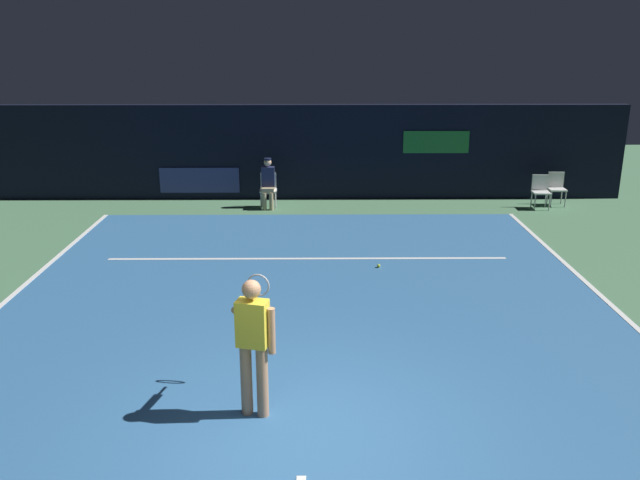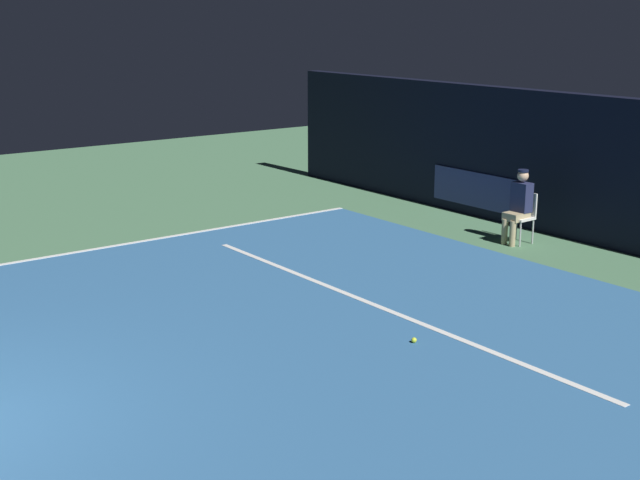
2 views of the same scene
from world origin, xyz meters
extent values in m
plane|color=#4C7A56|center=(0.00, 4.38, 0.00)|extent=(33.37, 33.37, 0.00)
cube|color=#336699|center=(0.00, 4.38, 0.01)|extent=(10.43, 10.76, 0.01)
cube|color=white|center=(5.16, 4.38, 0.01)|extent=(0.10, 10.76, 0.01)
cube|color=white|center=(-5.16, 4.38, 0.01)|extent=(0.10, 10.76, 0.01)
cube|color=white|center=(0.00, 6.27, 0.01)|extent=(8.13, 0.10, 0.01)
cube|color=black|center=(0.00, 11.63, 1.30)|extent=(17.38, 0.30, 2.60)
cube|color=navy|center=(-3.04, 11.47, 0.55)|extent=(2.20, 0.04, 0.70)
cube|color=#1E6B2D|center=(3.48, 11.47, 1.60)|extent=(1.80, 0.04, 0.60)
cylinder|color=tan|center=(-0.48, 0.46, 0.46)|extent=(0.14, 0.14, 0.92)
cylinder|color=tan|center=(-0.67, 0.51, 0.46)|extent=(0.14, 0.14, 0.92)
cube|color=yellow|center=(-0.57, 0.48, 1.20)|extent=(0.40, 0.30, 0.56)
sphere|color=tan|center=(-0.57, 0.48, 1.62)|extent=(0.22, 0.22, 0.22)
cylinder|color=tan|center=(-0.71, 0.74, 1.35)|extent=(0.21, 0.51, 0.09)
cylinder|color=tan|center=(-0.36, 0.45, 1.12)|extent=(0.09, 0.09, 0.56)
cylinder|color=black|center=(-0.64, 1.03, 1.35)|extent=(0.10, 0.30, 0.03)
torus|color=#B2B2B7|center=(-0.57, 1.31, 1.35)|extent=(0.30, 0.10, 0.30)
cube|color=white|center=(-1.08, 10.54, 0.46)|extent=(0.45, 0.41, 0.04)
cube|color=white|center=(-1.08, 10.74, 0.69)|extent=(0.42, 0.04, 0.42)
cylinder|color=#B2B2B7|center=(-1.26, 10.37, 0.23)|extent=(0.03, 0.03, 0.46)
cylinder|color=#B2B2B7|center=(-0.89, 10.38, 0.23)|extent=(0.03, 0.03, 0.46)
cylinder|color=#B2B2B7|center=(-1.27, 10.71, 0.23)|extent=(0.03, 0.03, 0.46)
cylinder|color=#B2B2B7|center=(-0.89, 10.72, 0.23)|extent=(0.03, 0.03, 0.46)
cube|color=tan|center=(-1.08, 10.46, 0.50)|extent=(0.33, 0.40, 0.14)
cylinder|color=tan|center=(-1.16, 10.28, 0.23)|extent=(0.11, 0.11, 0.46)
cylinder|color=tan|center=(-0.98, 10.28, 0.23)|extent=(0.11, 0.11, 0.46)
cube|color=#23284C|center=(-1.08, 10.58, 0.83)|extent=(0.34, 0.22, 0.52)
sphere|color=#DBAD89|center=(-1.08, 10.58, 1.21)|extent=(0.20, 0.20, 0.20)
cylinder|color=#141933|center=(-1.08, 10.58, 1.30)|extent=(0.19, 0.19, 0.04)
cube|color=white|center=(6.10, 10.35, 0.44)|extent=(0.46, 0.42, 0.04)
cube|color=white|center=(6.11, 10.55, 0.67)|extent=(0.42, 0.05, 0.42)
cylinder|color=#B2B2B7|center=(5.91, 10.19, 0.22)|extent=(0.03, 0.03, 0.44)
cylinder|color=#B2B2B7|center=(6.28, 10.17, 0.22)|extent=(0.03, 0.03, 0.44)
cylinder|color=#B2B2B7|center=(5.92, 10.53, 0.22)|extent=(0.03, 0.03, 0.44)
cylinder|color=#B2B2B7|center=(6.30, 10.51, 0.22)|extent=(0.03, 0.03, 0.44)
cube|color=white|center=(6.65, 10.71, 0.44)|extent=(0.46, 0.42, 0.04)
cube|color=white|center=(6.66, 10.90, 0.67)|extent=(0.42, 0.05, 0.42)
cylinder|color=#B2B2B7|center=(6.46, 10.54, 0.22)|extent=(0.03, 0.03, 0.44)
cylinder|color=#B2B2B7|center=(6.83, 10.53, 0.22)|extent=(0.03, 0.03, 0.44)
cylinder|color=#B2B2B7|center=(6.47, 10.88, 0.22)|extent=(0.03, 0.03, 0.44)
cylinder|color=#B2B2B7|center=(6.85, 10.87, 0.22)|extent=(0.03, 0.03, 0.44)
sphere|color=#CCE033|center=(1.40, 5.73, 0.05)|extent=(0.07, 0.07, 0.07)
camera|label=1|loc=(0.14, -6.47, 4.35)|focal=36.97mm
camera|label=2|loc=(8.79, -1.29, 3.97)|focal=48.90mm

